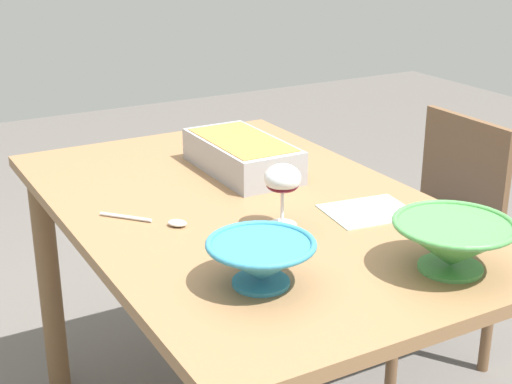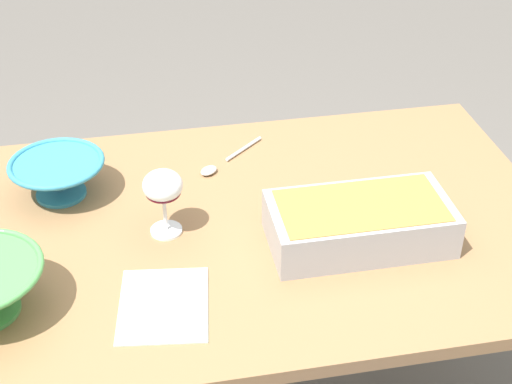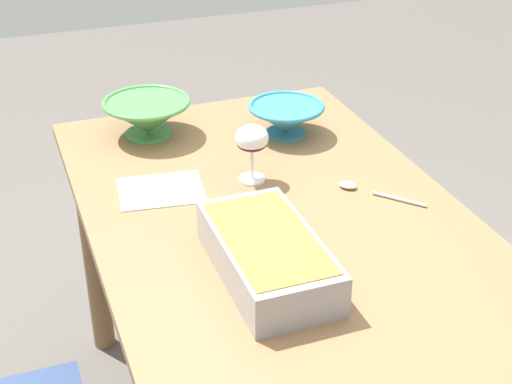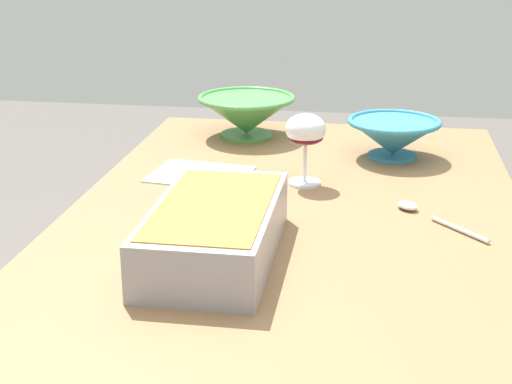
% 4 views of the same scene
% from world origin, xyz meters
% --- Properties ---
extents(dining_table, '(1.33, 0.84, 0.77)m').
position_xyz_m(dining_table, '(0.00, 0.00, 0.64)').
color(dining_table, olive).
rests_on(dining_table, ground_plane).
extents(wine_glass, '(0.08, 0.08, 0.15)m').
position_xyz_m(wine_glass, '(-0.16, 0.00, 0.87)').
color(wine_glass, white).
rests_on(wine_glass, dining_table).
extents(casserole_dish, '(0.36, 0.19, 0.09)m').
position_xyz_m(casserole_dish, '(0.22, -0.10, 0.82)').
color(casserole_dish, '#99999E').
rests_on(casserole_dish, dining_table).
extents(mixing_bowl, '(0.21, 0.21, 0.09)m').
position_xyz_m(mixing_bowl, '(-0.38, 0.18, 0.82)').
color(mixing_bowl, teal).
rests_on(mixing_bowl, dining_table).
extents(small_bowl, '(0.24, 0.24, 0.10)m').
position_xyz_m(small_bowl, '(-0.50, -0.18, 0.82)').
color(small_bowl, '#4C994C').
rests_on(small_bowl, dining_table).
extents(serving_spoon, '(0.17, 0.16, 0.01)m').
position_xyz_m(serving_spoon, '(-0.01, 0.23, 0.77)').
color(serving_spoon, silver).
rests_on(serving_spoon, dining_table).
extents(napkin, '(0.19, 0.22, 0.00)m').
position_xyz_m(napkin, '(-0.19, -0.22, 0.77)').
color(napkin, '#B2CCB7').
rests_on(napkin, dining_table).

